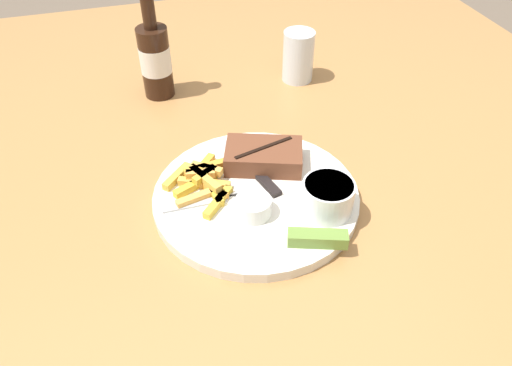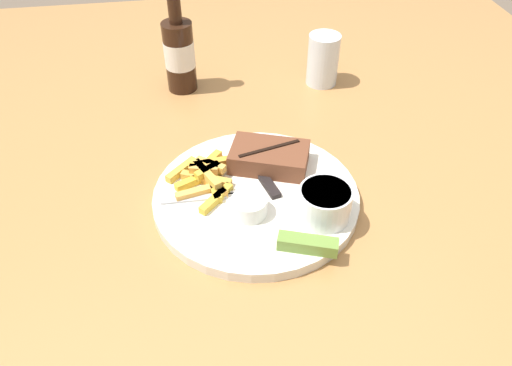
% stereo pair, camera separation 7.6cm
% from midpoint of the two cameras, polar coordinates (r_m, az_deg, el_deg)
% --- Properties ---
extents(dining_table, '(1.56, 1.71, 0.75)m').
position_cam_midpoint_polar(dining_table, '(0.82, -2.65, -4.85)').
color(dining_table, '#A87542').
rests_on(dining_table, ground_plane).
extents(dinner_plate, '(0.32, 0.32, 0.02)m').
position_cam_midpoint_polar(dinner_plate, '(0.78, -2.79, -1.73)').
color(dinner_plate, silver).
rests_on(dinner_plate, dining_table).
extents(steak_portion, '(0.14, 0.11, 0.04)m').
position_cam_midpoint_polar(steak_portion, '(0.81, -1.79, 2.97)').
color(steak_portion, brown).
rests_on(steak_portion, dinner_plate).
extents(fries_pile, '(0.12, 0.14, 0.02)m').
position_cam_midpoint_polar(fries_pile, '(0.78, -8.81, 0.06)').
color(fries_pile, gold).
rests_on(fries_pile, dinner_plate).
extents(coleslaw_cup, '(0.08, 0.08, 0.05)m').
position_cam_midpoint_polar(coleslaw_cup, '(0.73, 5.29, -1.57)').
color(coleslaw_cup, white).
rests_on(coleslaw_cup, dinner_plate).
extents(dipping_sauce_cup, '(0.05, 0.05, 0.03)m').
position_cam_midpoint_polar(dipping_sauce_cup, '(0.73, -3.28, -2.77)').
color(dipping_sauce_cup, silver).
rests_on(dipping_sauce_cup, dinner_plate).
extents(pickle_spear, '(0.09, 0.05, 0.02)m').
position_cam_midpoint_polar(pickle_spear, '(0.69, 3.95, -6.49)').
color(pickle_spear, olive).
rests_on(pickle_spear, dinner_plate).
extents(fork_utensil, '(0.13, 0.01, 0.00)m').
position_cam_midpoint_polar(fork_utensil, '(0.76, -9.03, -2.29)').
color(fork_utensil, '#B7B7BC').
rests_on(fork_utensil, dinner_plate).
extents(knife_utensil, '(0.06, 0.16, 0.01)m').
position_cam_midpoint_polar(knife_utensil, '(0.80, -2.72, 1.15)').
color(knife_utensil, '#B7B7BC').
rests_on(knife_utensil, dinner_plate).
extents(beer_bottle, '(0.06, 0.06, 0.23)m').
position_cam_midpoint_polar(beer_bottle, '(1.02, -13.61, 13.69)').
color(beer_bottle, black).
rests_on(beer_bottle, dining_table).
extents(drinking_glass, '(0.06, 0.06, 0.11)m').
position_cam_midpoint_polar(drinking_glass, '(1.07, 2.77, 14.21)').
color(drinking_glass, silver).
rests_on(drinking_glass, dining_table).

